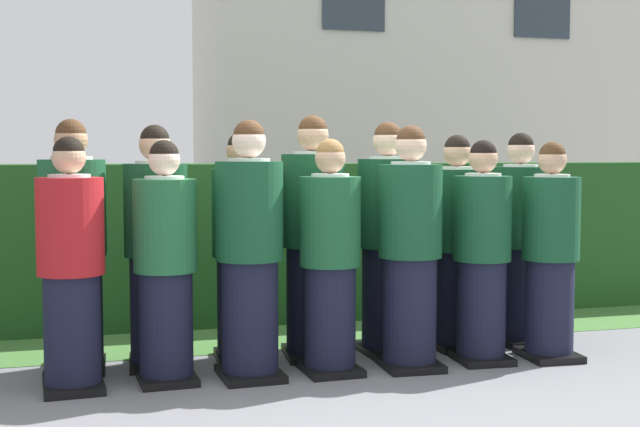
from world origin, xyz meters
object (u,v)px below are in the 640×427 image
object	(u,v)px
student_front_row_2	(250,256)
student_rear_row_5	(456,247)
student_front_row_5	(482,257)
student_rear_row_4	(387,243)
student_rear_row_2	(242,252)
student_in_red_blazer	(71,270)
student_front_row_4	(410,253)
student_front_row_1	(166,268)
student_front_row_6	(550,256)
student_rear_row_0	(73,251)
student_front_row_3	(330,262)
student_rear_row_6	(519,243)
student_rear_row_3	(313,242)
student_rear_row_1	(156,252)

from	to	relation	value
student_front_row_2	student_rear_row_5	bearing A→B (deg)	14.82
student_front_row_5	student_rear_row_4	bearing A→B (deg)	140.67
student_front_row_2	student_rear_row_2	distance (m)	0.49
student_in_red_blazer	student_front_row_5	distance (m)	2.77
student_in_red_blazer	student_front_row_4	xyz separation A→B (m)	(2.21, -0.04, 0.04)
student_front_row_2	student_rear_row_4	world-z (taller)	student_rear_row_4
student_front_row_1	student_rear_row_4	xyz separation A→B (m)	(1.65, 0.39, 0.07)
student_front_row_6	student_rear_row_5	xyz separation A→B (m)	(-0.50, 0.49, 0.03)
student_rear_row_0	student_rear_row_4	xyz separation A→B (m)	(2.21, -0.07, -0.00)
student_front_row_5	student_rear_row_2	distance (m)	1.69
student_front_row_2	student_front_row_3	world-z (taller)	student_front_row_2
student_front_row_3	student_rear_row_4	xyz separation A→B (m)	(0.57, 0.45, 0.07)
student_front_row_1	student_front_row_4	world-z (taller)	student_front_row_4
student_rear_row_2	student_rear_row_6	world-z (taller)	student_rear_row_6
student_front_row_4	student_rear_row_3	xyz separation A→B (m)	(-0.55, 0.48, 0.04)
student_rear_row_2	student_rear_row_3	size ratio (longest dim) A/B	0.93
student_in_red_blazer	student_rear_row_4	distance (m)	2.27
student_rear_row_2	student_rear_row_4	world-z (taller)	student_rear_row_4
student_rear_row_1	student_rear_row_3	distance (m)	1.11
student_in_red_blazer	student_rear_row_4	world-z (taller)	student_rear_row_4
student_front_row_3	student_front_row_6	distance (m)	1.62
student_rear_row_3	student_rear_row_4	distance (m)	0.56
student_rear_row_5	student_rear_row_6	distance (m)	0.54
student_front_row_5	student_rear_row_2	size ratio (longest dim) A/B	0.96
student_front_row_5	student_rear_row_1	distance (m)	2.26
student_front_row_2	student_rear_row_5	xyz separation A→B (m)	(1.66, 0.44, -0.04)
student_rear_row_0	student_rear_row_2	xyz separation A→B (m)	(1.14, -0.02, -0.04)
student_rear_row_1	student_rear_row_6	xyz separation A→B (m)	(2.75, -0.02, -0.02)
student_front_row_4	student_rear_row_0	distance (m)	2.27
student_front_row_6	student_rear_row_6	bearing A→B (deg)	85.76
student_front_row_1	student_rear_row_3	size ratio (longest dim) A/B	0.89
student_in_red_blazer	student_front_row_6	distance (m)	3.27
student_front_row_4	student_rear_row_1	world-z (taller)	student_rear_row_1
student_in_red_blazer	student_front_row_1	world-z (taller)	student_in_red_blazer
student_rear_row_4	student_rear_row_5	world-z (taller)	student_rear_row_4
student_rear_row_4	student_rear_row_5	distance (m)	0.55
student_in_red_blazer	student_rear_row_5	bearing A→B (deg)	8.76
student_rear_row_4	student_rear_row_6	world-z (taller)	student_rear_row_4
student_in_red_blazer	student_front_row_4	world-z (taller)	student_front_row_4
student_front_row_1	student_front_row_4	xyz separation A→B (m)	(1.64, -0.08, 0.05)
student_in_red_blazer	student_rear_row_1	distance (m)	0.73
student_rear_row_0	student_rear_row_1	world-z (taller)	student_rear_row_0
student_rear_row_6	student_rear_row_3	bearing A→B (deg)	-179.63
student_front_row_1	student_rear_row_6	size ratio (longest dim) A/B	0.96
student_rear_row_1	student_rear_row_4	size ratio (longest dim) A/B	0.98
student_front_row_2	student_rear_row_4	size ratio (longest dim) A/B	0.99
student_front_row_2	student_rear_row_3	world-z (taller)	student_rear_row_3
student_front_row_2	student_rear_row_1	xyz separation A→B (m)	(-0.56, 0.48, -0.01)
student_front_row_4	student_front_row_3	bearing A→B (deg)	177.80
student_front_row_4	student_rear_row_4	size ratio (longest dim) A/B	0.98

